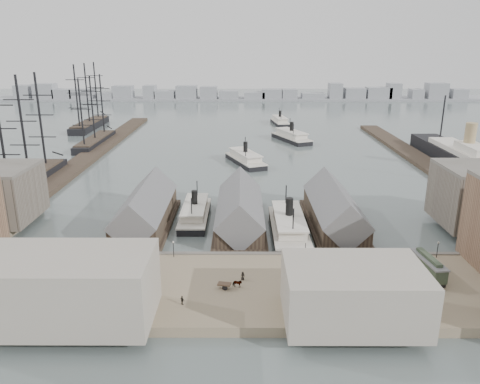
{
  "coord_description": "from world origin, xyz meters",
  "views": [
    {
      "loc": [
        0.5,
        -104.38,
        48.23
      ],
      "look_at": [
        0.0,
        30.0,
        6.0
      ],
      "focal_mm": 35.0,
      "sensor_mm": 36.0,
      "label": 1
    }
  ],
  "objects_px": {
    "horse_cart_center": "(234,284)",
    "horse_cart_right": "(356,282)",
    "tram": "(428,267)",
    "horse_cart_left": "(19,278)",
    "ferry_docked_west": "(195,212)",
    "ocean_steamer": "(467,159)"
  },
  "relations": [
    {
      "from": "ferry_docked_west",
      "to": "ocean_steamer",
      "type": "height_order",
      "value": "ocean_steamer"
    },
    {
      "from": "ocean_steamer",
      "to": "horse_cart_center",
      "type": "height_order",
      "value": "ocean_steamer"
    },
    {
      "from": "horse_cart_center",
      "to": "horse_cart_right",
      "type": "height_order",
      "value": "horse_cart_center"
    },
    {
      "from": "horse_cart_left",
      "to": "horse_cart_center",
      "type": "bearing_deg",
      "value": -50.73
    },
    {
      "from": "horse_cart_center",
      "to": "ferry_docked_west",
      "type": "bearing_deg",
      "value": 26.26
    },
    {
      "from": "ferry_docked_west",
      "to": "horse_cart_center",
      "type": "height_order",
      "value": "ferry_docked_west"
    },
    {
      "from": "ferry_docked_west",
      "to": "ocean_steamer",
      "type": "bearing_deg",
      "value": 29.02
    },
    {
      "from": "ocean_steamer",
      "to": "horse_cart_center",
      "type": "bearing_deg",
      "value": -132.42
    },
    {
      "from": "horse_cart_center",
      "to": "horse_cart_right",
      "type": "distance_m",
      "value": 24.67
    },
    {
      "from": "tram",
      "to": "horse_cart_left",
      "type": "distance_m",
      "value": 84.54
    },
    {
      "from": "ferry_docked_west",
      "to": "horse_cart_right",
      "type": "bearing_deg",
      "value": -49.3
    },
    {
      "from": "tram",
      "to": "horse_cart_right",
      "type": "distance_m",
      "value": 16.34
    },
    {
      "from": "ocean_steamer",
      "to": "horse_cart_left",
      "type": "height_order",
      "value": "ocean_steamer"
    },
    {
      "from": "ferry_docked_west",
      "to": "horse_cart_center",
      "type": "distance_m",
      "value": 45.21
    },
    {
      "from": "ocean_steamer",
      "to": "horse_cart_left",
      "type": "relative_size",
      "value": 22.12
    },
    {
      "from": "ocean_steamer",
      "to": "horse_cart_right",
      "type": "height_order",
      "value": "ocean_steamer"
    },
    {
      "from": "ferry_docked_west",
      "to": "horse_cart_left",
      "type": "xyz_separation_m",
      "value": [
        -32.13,
        -41.23,
        0.6
      ]
    },
    {
      "from": "tram",
      "to": "horse_cart_center",
      "type": "bearing_deg",
      "value": 179.87
    },
    {
      "from": "horse_cart_left",
      "to": "horse_cart_right",
      "type": "height_order",
      "value": "horse_cart_left"
    },
    {
      "from": "horse_cart_center",
      "to": "horse_cart_right",
      "type": "xyz_separation_m",
      "value": [
        24.64,
        1.11,
        -0.08
      ]
    },
    {
      "from": "ferry_docked_west",
      "to": "horse_cart_right",
      "type": "xyz_separation_m",
      "value": [
        36.55,
        -42.5,
        0.59
      ]
    },
    {
      "from": "tram",
      "to": "horse_cart_center",
      "type": "height_order",
      "value": "tram"
    }
  ]
}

